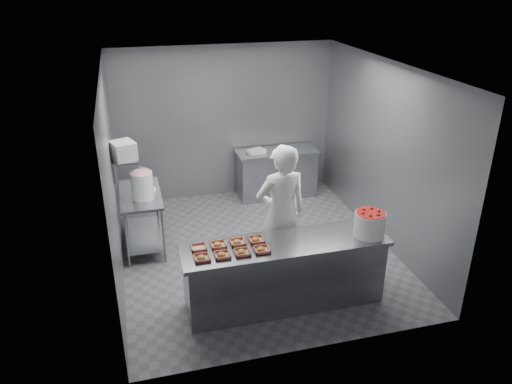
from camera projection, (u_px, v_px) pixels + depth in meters
floor at (257, 251)px, 7.70m from camera, size 4.50×4.50×0.00m
ceiling at (257, 67)px, 6.55m from camera, size 4.50×4.50×0.00m
wall_back at (225, 123)px, 9.11m from camera, size 4.00×0.04×2.80m
wall_left at (112, 180)px, 6.65m from camera, size 0.04×4.50×2.80m
wall_right at (383, 154)px, 7.60m from camera, size 0.04×4.50×2.80m
service_counter at (284, 273)px, 6.33m from camera, size 2.60×0.70×0.90m
prep_table at (142, 212)px, 7.60m from camera, size 0.60×1.20×0.90m
back_counter at (277, 173)px, 9.40m from camera, size 1.50×0.60×0.90m
wall_shelf at (124, 154)px, 7.16m from camera, size 0.35×0.90×0.03m
tray_0 at (202, 258)px, 5.78m from camera, size 0.19×0.18×0.06m
tray_1 at (222, 255)px, 5.83m from camera, size 0.19×0.18×0.06m
tray_2 at (242, 252)px, 5.89m from camera, size 0.19×0.18×0.06m
tray_3 at (262, 249)px, 5.95m from camera, size 0.19×0.18×0.06m
tray_4 at (199, 248)px, 5.99m from camera, size 0.19×0.18×0.04m
tray_5 at (218, 245)px, 6.05m from camera, size 0.19×0.18×0.06m
tray_6 at (237, 242)px, 6.10m from camera, size 0.19×0.18×0.06m
tray_7 at (256, 240)px, 6.16m from camera, size 0.19×0.18×0.06m
worker at (281, 214)px, 6.67m from camera, size 0.76×0.54×1.96m
strawberry_tub at (370, 223)px, 6.25m from camera, size 0.39×0.39×0.32m
glaze_bucket at (142, 185)px, 7.24m from camera, size 0.34×0.32×0.49m
bucket_lid at (146, 190)px, 7.55m from camera, size 0.37×0.37×0.02m
rag at (139, 182)px, 7.85m from camera, size 0.15×0.14×0.02m
appliance at (123, 151)px, 6.87m from camera, size 0.39×0.41×0.25m
paper_stack at (256, 151)px, 9.11m from camera, size 0.34×0.28×0.06m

